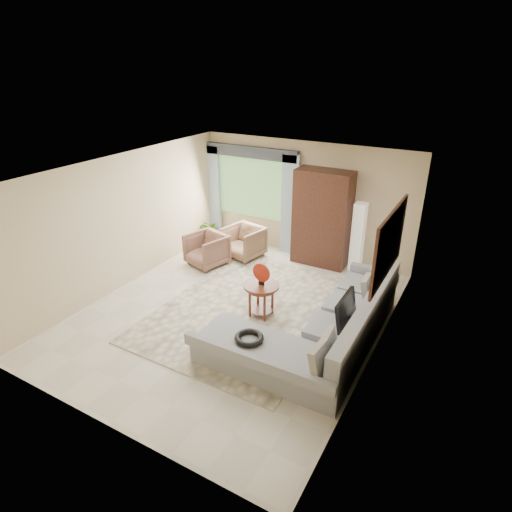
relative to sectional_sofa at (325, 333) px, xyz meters
The scene contains 17 objects.
ground 1.81m from the sectional_sofa, behind, with size 6.00×6.00×0.00m, color silver.
area_rug 1.64m from the sectional_sofa, 165.70° to the left, with size 3.00×4.00×0.02m, color beige.
sectional_sofa is the anchor object (origin of this frame).
tv_screen 0.52m from the sectional_sofa, 23.20° to the left, with size 0.06×0.74×0.48m, color black.
garden_hose 1.30m from the sectional_sofa, 127.90° to the right, with size 0.43×0.43×0.09m, color black.
coffee_table 1.36m from the sectional_sofa, 165.70° to the left, with size 0.63×0.63×0.63m.
red_disc 1.48m from the sectional_sofa, 165.70° to the left, with size 0.34×0.34×0.03m, color #A12210.
armchair_left 3.71m from the sectional_sofa, 155.03° to the left, with size 0.76×0.79×0.72m, color brown.
armchair_right 3.70m from the sectional_sofa, 140.93° to the left, with size 0.78×0.80×0.73m, color #88654A.
potted_plant 4.87m from the sectional_sofa, 146.20° to the left, with size 0.49×0.43×0.55m, color #999999.
armoire 3.24m from the sectional_sofa, 113.06° to the left, with size 1.20×0.55×2.10m, color black.
floor_lamp 3.03m from the sectional_sofa, 98.33° to the left, with size 0.24×0.24×1.50m, color silver.
window 4.58m from the sectional_sofa, 134.87° to the left, with size 1.80×0.04×1.40m, color #669E59.
curtain_left 5.25m from the sectional_sofa, 143.84° to the left, with size 0.40×0.08×2.30m, color #9EB7CC.
curtain_right 3.80m from the sectional_sofa, 124.27° to the left, with size 0.40×0.08×2.30m, color #9EB7CC.
valance 4.81m from the sectional_sofa, 135.52° to the left, with size 2.40×0.12×0.26m, color #1E232D.
wall_mirror 1.70m from the sectional_sofa, 37.80° to the left, with size 0.05×1.70×1.05m.
Camera 1 is at (3.57, -5.54, 4.21)m, focal length 30.00 mm.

